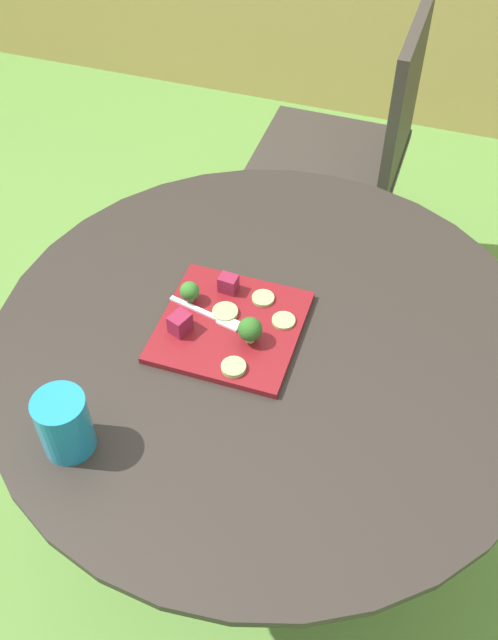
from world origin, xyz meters
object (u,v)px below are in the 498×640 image
at_px(patio_chair, 360,139).
at_px(fork, 211,316).
at_px(drinking_glass, 65,426).
at_px(salad_plate, 230,328).

height_order(patio_chair, fork, patio_chair).
bearing_deg(drinking_glass, fork, 68.72).
bearing_deg(salad_plate, drinking_glass, -117.84).
height_order(salad_plate, drinking_glass, drinking_glass).
height_order(drinking_glass, fork, drinking_glass).
xyz_separation_m(salad_plate, drinking_glass, (-0.17, -0.32, 0.05)).
relative_size(patio_chair, drinking_glass, 7.64).
relative_size(patio_chair, salad_plate, 3.44).
xyz_separation_m(patio_chair, salad_plate, (-0.06, -0.99, 0.21)).
bearing_deg(drinking_glass, patio_chair, 80.15).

